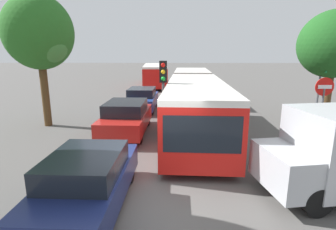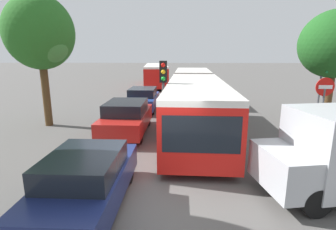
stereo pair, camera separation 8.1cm
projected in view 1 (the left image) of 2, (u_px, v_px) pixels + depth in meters
ground_plane at (157, 199)px, 6.82m from camera, size 200.00×200.00×0.00m
articulated_bus at (194, 93)px, 15.24m from camera, size 3.23×16.70×2.47m
city_bus_rear at (155, 74)px, 30.77m from camera, size 3.27×11.30×2.40m
queued_car_navy at (88, 181)px, 6.28m from camera, size 1.83×4.15×1.43m
queued_car_red at (126, 117)px, 12.25m from camera, size 1.97×4.47×1.54m
queued_car_blue at (142, 99)px, 17.42m from camera, size 1.89×4.28×1.48m
traffic_light at (163, 82)px, 11.07m from camera, size 0.32×0.36×3.40m
no_entry_sign at (322, 102)px, 10.01m from camera, size 0.70×0.08×2.82m
direction_sign_post at (320, 78)px, 12.72m from camera, size 0.32×1.39×3.60m
tree_left_mid at (40, 35)px, 12.70m from camera, size 3.33×3.33×6.49m
tree_right_near at (334, 45)px, 12.50m from camera, size 3.31×3.31×5.73m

